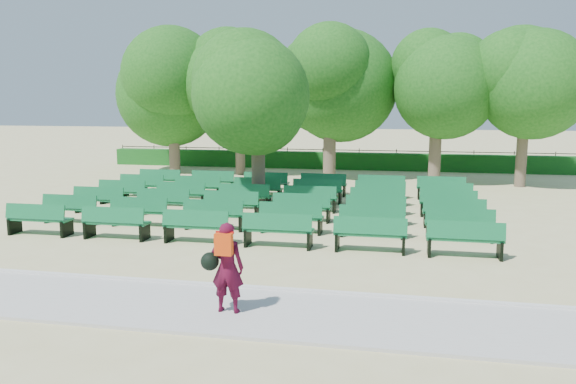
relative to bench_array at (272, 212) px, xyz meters
The scene contains 9 objects.
ground 1.37m from the bench_array, 53.14° to the right, with size 120.00×120.00×0.00m, color #C1B980.
paving 8.53m from the bench_array, 84.49° to the right, with size 30.00×2.20×0.06m, color #B5B4B0.
curb 7.39m from the bench_array, 83.63° to the right, with size 30.00×0.12×0.10m, color silver.
hedge 12.94m from the bench_array, 86.37° to the left, with size 26.00×0.70×0.90m, color #16581B.
fence 13.33m from the bench_array, 86.48° to the left, with size 26.00×0.10×1.02m, color black, non-canonical shape.
tree_line 8.95m from the bench_array, 84.74° to the left, with size 21.80×6.80×7.04m, color #205E19, non-canonical shape.
bench_array is the anchor object (origin of this frame).
tree_among 3.99m from the bench_array, 120.75° to the left, with size 3.85×3.85×5.52m.
person 8.75m from the bench_array, 82.28° to the right, with size 0.74×0.44×1.57m.
Camera 1 is at (3.19, -16.33, 3.62)m, focal length 35.00 mm.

